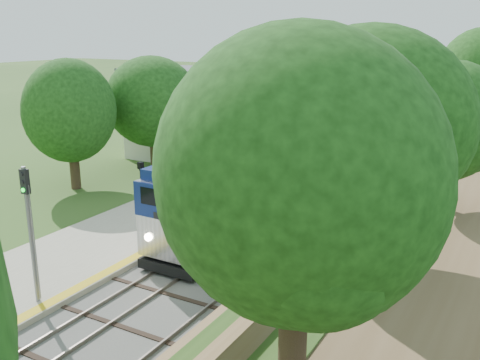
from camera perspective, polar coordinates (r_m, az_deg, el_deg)
The scene contains 10 objects.
trackbed at distance 70.53m, azimuth 19.37°, elevation 5.75°, with size 9.50×170.00×0.28m.
platform at distance 33.11m, azimuth -8.11°, elevation -3.75°, with size 6.40×68.00×0.38m, color #9C947E.
yellow_stripe at distance 31.46m, azimuth -3.99°, elevation -4.29°, with size 0.55×68.00×0.01m, color gold.
station_building at distance 48.25m, azimuth -6.50°, elevation 7.19°, with size 8.60×6.60×8.00m.
signal_gantry at distance 64.96m, azimuth 19.33°, elevation 9.22°, with size 8.40×0.38×6.20m.
trees_behind_platform at distance 39.21m, azimuth -11.16°, elevation 5.71°, with size 7.82×53.32×7.21m.
train at distance 93.16m, azimuth 20.96°, elevation 9.24°, with size 3.20×149.91×4.70m.
lamppost_far at distance 29.22m, azimuth -10.36°, elevation -2.36°, with size 0.40×0.40×4.04m.
signal_platform at distance 22.65m, azimuth -21.56°, elevation -4.05°, with size 0.33×0.26×5.69m.
signal_farside at distance 34.54m, azimuth 15.70°, elevation 3.21°, with size 0.35×0.28×6.36m.
Camera 1 is at (14.09, -8.61, 11.07)m, focal length 40.00 mm.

